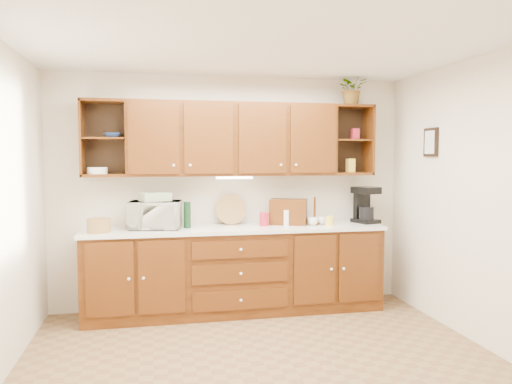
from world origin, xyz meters
name	(u,v)px	position (x,y,z in m)	size (l,w,h in m)	color
floor	(265,366)	(0.00, 0.00, 0.00)	(4.00, 4.00, 0.00)	brown
ceiling	(265,41)	(0.00, 0.00, 2.60)	(4.00, 4.00, 0.00)	white
back_wall	(231,192)	(0.00, 1.75, 1.30)	(4.00, 4.00, 0.00)	beige
right_wall	(487,202)	(2.00, 0.00, 1.30)	(3.50, 3.50, 0.00)	beige
base_cabinets	(236,271)	(0.00, 1.45, 0.45)	(3.20, 0.60, 0.90)	#361906
countertop	(236,229)	(0.00, 1.44, 0.92)	(3.24, 0.64, 0.04)	silver
upper_cabinets	(234,139)	(0.01, 1.59, 1.89)	(3.20, 0.33, 0.80)	#361906
undercabinet_light	(234,178)	(0.00, 1.53, 1.47)	(0.40, 0.05, 0.03)	white
framed_picture	(431,142)	(1.98, 0.90, 1.85)	(0.03, 0.24, 0.30)	black
wicker_basket	(99,225)	(-1.41, 1.33, 1.01)	(0.23, 0.23, 0.14)	#9F7B42
microwave	(155,215)	(-0.85, 1.48, 1.09)	(0.53, 0.36, 0.29)	beige
towel_stack	(155,197)	(-0.85, 1.48, 1.28)	(0.29, 0.21, 0.09)	#EEF171
wine_bottle	(187,215)	(-0.52, 1.46, 1.08)	(0.08, 0.08, 0.28)	black
woven_tray	(231,224)	(-0.02, 1.65, 0.95)	(0.35, 0.35, 0.02)	#9F7B42
bread_box	(289,212)	(0.62, 1.53, 1.08)	(0.40, 0.25, 0.28)	#361906
mug_tree	(315,220)	(0.90, 1.46, 0.99)	(0.25, 0.26, 0.31)	#361906
canister_red	(264,219)	(0.32, 1.46, 1.01)	(0.10, 0.10, 0.15)	#A91829
canister_white	(286,218)	(0.57, 1.44, 1.03)	(0.07, 0.07, 0.17)	white
canister_yellow	(329,221)	(1.03, 1.35, 0.99)	(0.10, 0.10, 0.10)	yellow
coffee_maker	(365,205)	(1.52, 1.50, 1.14)	(0.29, 0.34, 0.42)	black
bowl_stack	(112,135)	(-1.28, 1.56, 1.92)	(0.19, 0.19, 0.05)	navy
plate_stack	(97,171)	(-1.44, 1.55, 1.56)	(0.20, 0.20, 0.07)	white
pantry_box_yellow	(350,166)	(1.36, 1.57, 1.60)	(0.09, 0.07, 0.16)	yellow
pantry_box_red	(355,134)	(1.41, 1.56, 1.96)	(0.08, 0.07, 0.12)	#A91829
potted_plant	(352,89)	(1.36, 1.54, 2.47)	(0.33, 0.28, 0.36)	#999999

